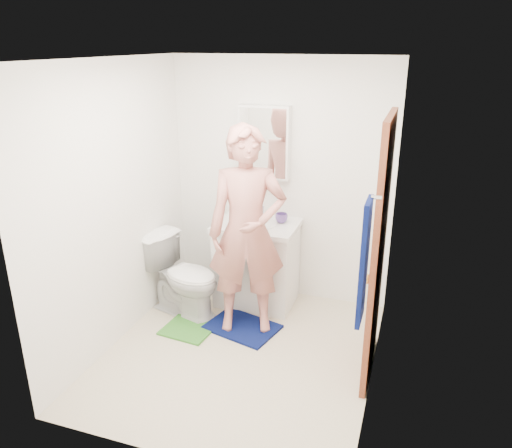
{
  "coord_description": "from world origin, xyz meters",
  "views": [
    {
      "loc": [
        1.28,
        -3.39,
        2.52
      ],
      "look_at": [
        0.06,
        0.25,
        1.1
      ],
      "focal_mm": 35.0,
      "sensor_mm": 36.0,
      "label": 1
    }
  ],
  "objects": [
    {
      "name": "floor",
      "position": [
        0.0,
        0.0,
        -0.01
      ],
      "size": [
        2.2,
        2.4,
        0.02
      ],
      "primitive_type": "cube",
      "color": "beige",
      "rests_on": "ground"
    },
    {
      "name": "mirror_panel",
      "position": [
        -0.15,
        1.08,
        1.6
      ],
      "size": [
        0.46,
        0.01,
        0.66
      ],
      "primitive_type": "cube",
      "color": "white",
      "rests_on": "wall_back"
    },
    {
      "name": "door",
      "position": [
        1.07,
        0.15,
        1.02
      ],
      "size": [
        0.05,
        0.8,
        2.05
      ],
      "primitive_type": "cube",
      "color": "brown",
      "rests_on": "ground"
    },
    {
      "name": "ceiling",
      "position": [
        0.0,
        0.0,
        2.41
      ],
      "size": [
        2.2,
        2.4,
        0.02
      ],
      "primitive_type": "cube",
      "color": "white",
      "rests_on": "ground"
    },
    {
      "name": "toothbrush_cup",
      "position": [
        0.07,
        1.01,
        0.9
      ],
      "size": [
        0.13,
        0.13,
        0.09
      ],
      "primitive_type": "imported",
      "rotation": [
        0.0,
        0.0,
        -0.14
      ],
      "color": "#5F4395",
      "rests_on": "countertop"
    },
    {
      "name": "soap_dispenser",
      "position": [
        -0.31,
        0.9,
        0.95
      ],
      "size": [
        0.11,
        0.12,
        0.19
      ],
      "primitive_type": "imported",
      "rotation": [
        0.0,
        0.0,
        0.43
      ],
      "color": "#B65457",
      "rests_on": "countertop"
    },
    {
      "name": "wall_front",
      "position": [
        0.0,
        -1.21,
        1.2
      ],
      "size": [
        2.2,
        0.02,
        2.4
      ],
      "primitive_type": "cube",
      "color": "white",
      "rests_on": "ground"
    },
    {
      "name": "medicine_cabinet",
      "position": [
        -0.15,
        1.14,
        1.6
      ],
      "size": [
        0.5,
        0.12,
        0.7
      ],
      "primitive_type": "cube",
      "color": "white",
      "rests_on": "wall_back"
    },
    {
      "name": "towel",
      "position": [
        1.03,
        -0.57,
        1.25
      ],
      "size": [
        0.03,
        0.24,
        0.8
      ],
      "primitive_type": "cube",
      "color": "#08124D",
      "rests_on": "wall_right"
    },
    {
      "name": "wall_right",
      "position": [
        1.11,
        0.0,
        1.2
      ],
      "size": [
        0.02,
        2.4,
        2.4
      ],
      "primitive_type": "cube",
      "color": "white",
      "rests_on": "ground"
    },
    {
      "name": "towel_hook",
      "position": [
        1.07,
        -0.57,
        1.67
      ],
      "size": [
        0.06,
        0.02,
        0.02
      ],
      "primitive_type": "cylinder",
      "rotation": [
        0.0,
        1.57,
        0.0
      ],
      "color": "silver",
      "rests_on": "wall_right"
    },
    {
      "name": "wall_back",
      "position": [
        0.0,
        1.21,
        1.2
      ],
      "size": [
        2.2,
        0.02,
        2.4
      ],
      "primitive_type": "cube",
      "color": "white",
      "rests_on": "ground"
    },
    {
      "name": "vanity_cabinet",
      "position": [
        -0.15,
        0.91,
        0.4
      ],
      "size": [
        0.75,
        0.55,
        0.8
      ],
      "primitive_type": "cube",
      "color": "white",
      "rests_on": "floor"
    },
    {
      "name": "toilet",
      "position": [
        -0.75,
        0.48,
        0.39
      ],
      "size": [
        0.86,
        0.64,
        0.78
      ],
      "primitive_type": "imported",
      "rotation": [
        0.0,
        0.0,
        1.27
      ],
      "color": "white",
      "rests_on": "floor"
    },
    {
      "name": "countertop",
      "position": [
        -0.15,
        0.91,
        0.83
      ],
      "size": [
        0.79,
        0.59,
        0.05
      ],
      "primitive_type": "cube",
      "color": "white",
      "rests_on": "vanity_cabinet"
    },
    {
      "name": "green_rug",
      "position": [
        -0.58,
        0.18,
        0.01
      ],
      "size": [
        0.48,
        0.42,
        0.02
      ],
      "primitive_type": "cube",
      "rotation": [
        0.0,
        0.0,
        -0.1
      ],
      "color": "#3D8B2E",
      "rests_on": "floor"
    },
    {
      "name": "door_knob",
      "position": [
        1.03,
        -0.17,
        0.95
      ],
      "size": [
        0.07,
        0.07,
        0.07
      ],
      "primitive_type": "sphere",
      "color": "gold",
      "rests_on": "door"
    },
    {
      "name": "faucet",
      "position": [
        -0.15,
        1.09,
        0.91
      ],
      "size": [
        0.03,
        0.03,
        0.12
      ],
      "primitive_type": "cylinder",
      "color": "silver",
      "rests_on": "countertop"
    },
    {
      "name": "wall_left",
      "position": [
        -1.11,
        0.0,
        1.2
      ],
      "size": [
        0.02,
        2.4,
        2.4
      ],
      "primitive_type": "cube",
      "color": "white",
      "rests_on": "ground"
    },
    {
      "name": "bath_mat",
      "position": [
        -0.11,
        0.38,
        0.01
      ],
      "size": [
        0.73,
        0.6,
        0.02
      ],
      "primitive_type": "cube",
      "rotation": [
        0.0,
        0.0,
        -0.26
      ],
      "color": "#08124D",
      "rests_on": "floor"
    },
    {
      "name": "man",
      "position": [
        -0.07,
        0.41,
        0.95
      ],
      "size": [
        0.79,
        0.64,
        1.86
      ],
      "primitive_type": "imported",
      "rotation": [
        0.0,
        0.0,
        0.33
      ],
      "color": "#B97368",
      "rests_on": "bath_mat"
    },
    {
      "name": "sink_basin",
      "position": [
        -0.15,
        0.91,
        0.84
      ],
      "size": [
        0.4,
        0.4,
        0.03
      ],
      "primitive_type": "cylinder",
      "color": "white",
      "rests_on": "countertop"
    }
  ]
}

